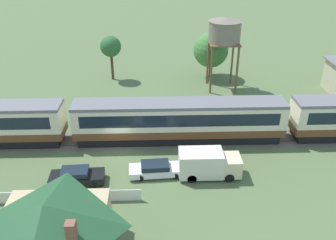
# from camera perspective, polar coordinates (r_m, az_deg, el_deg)

# --- Properties ---
(ground_plane) EXTENTS (600.00, 600.00, 0.00)m
(ground_plane) POSITION_cam_1_polar(r_m,az_deg,el_deg) (34.89, -7.78, -4.85)
(ground_plane) COLOR #566B42
(passenger_train) EXTENTS (64.54, 2.97, 4.23)m
(passenger_train) POSITION_cam_1_polar(r_m,az_deg,el_deg) (35.14, 2.25, 0.11)
(passenger_train) COLOR brown
(passenger_train) RESTS_ON ground_plane
(railway_track) EXTENTS (114.92, 3.60, 0.04)m
(railway_track) POSITION_cam_1_polar(r_m,az_deg,el_deg) (37.32, 12.31, -2.90)
(railway_track) COLOR #665B51
(railway_track) RESTS_ON ground_plane
(water_tower) EXTENTS (4.25, 4.25, 9.45)m
(water_tower) POSITION_cam_1_polar(r_m,az_deg,el_deg) (46.48, 9.07, 13.87)
(water_tower) COLOR brown
(water_tower) RESTS_ON ground_plane
(cottage_dark_green_roof_2) EXTENTS (7.14, 7.82, 4.94)m
(cottage_dark_green_roof_2) POSITION_cam_1_polar(r_m,az_deg,el_deg) (23.67, -18.53, -17.16)
(cottage_dark_green_roof_2) COLOR tan
(cottage_dark_green_roof_2) RESTS_ON ground_plane
(parked_car_black) EXTENTS (4.59, 1.99, 1.32)m
(parked_car_black) POSITION_cam_1_polar(r_m,az_deg,el_deg) (31.11, -14.43, -8.75)
(parked_car_black) COLOR black
(parked_car_black) RESTS_ON ground_plane
(parked_car_white) EXTENTS (4.90, 2.03, 1.19)m
(parked_car_white) POSITION_cam_1_polar(r_m,az_deg,el_deg) (31.07, -1.87, -7.89)
(parked_car_white) COLOR white
(parked_car_white) RESTS_ON ground_plane
(delivery_truck_cream) EXTENTS (5.31, 2.12, 2.43)m
(delivery_truck_cream) POSITION_cam_1_polar(r_m,az_deg,el_deg) (30.78, 6.38, -6.97)
(delivery_truck_cream) COLOR beige
(delivery_truck_cream) RESTS_ON ground_plane
(yard_tree_0) EXTENTS (4.92, 4.92, 6.45)m
(yard_tree_0) POSITION_cam_1_polar(r_m,az_deg,el_deg) (51.31, 6.89, 11.09)
(yard_tree_0) COLOR brown
(yard_tree_0) RESTS_ON ground_plane
(yard_tree_1) EXTENTS (2.89, 2.89, 6.23)m
(yard_tree_1) POSITION_cam_1_polar(r_m,az_deg,el_deg) (50.44, -9.18, 11.51)
(yard_tree_1) COLOR #4C3823
(yard_tree_1) RESTS_ON ground_plane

